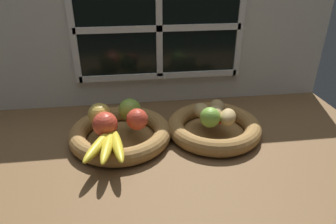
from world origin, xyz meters
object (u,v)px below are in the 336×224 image
potato_oblong (201,110)px  potato_back (217,107)px  fruit_bowl_left (121,134)px  potato_large (215,113)px  fruit_bowl_right (214,127)px  chili_pepper (221,122)px  potato_small (228,117)px  lime_near (210,117)px  apple_green_back (130,110)px  apple_red_right (137,119)px  apple_red_front (105,124)px  banana_bunch_front (108,144)px  apple_golden_left (100,114)px

potato_oblong → potato_back: (6.04, 1.73, 0.15)cm
fruit_bowl_left → potato_large: 32.40cm
fruit_bowl_right → potato_large: 5.45cm
potato_oblong → chili_pepper: potato_oblong is taller
fruit_bowl_right → potato_small: size_ratio=4.13×
lime_near → chili_pepper: lime_near is taller
potato_oblong → apple_green_back: bearing=178.4°
apple_red_right → apple_green_back: bearing=108.6°
apple_red_front → apple_red_right: 10.21cm
banana_bunch_front → apple_golden_left: bearing=102.4°
fruit_bowl_left → apple_golden_left: size_ratio=4.49×
chili_pepper → potato_small: bearing=5.9°
potato_oblong → chili_pepper: (5.18, -6.74, -1.35)cm
potato_large → potato_back: size_ratio=0.96×
apple_golden_left → apple_green_back: size_ratio=0.99×
potato_oblong → lime_near: (1.10, -7.21, 1.05)cm
apple_golden_left → lime_near: bearing=-9.5°
apple_red_front → apple_red_right: bearing=14.8°
fruit_bowl_right → potato_back: potato_back is taller
apple_red_front → lime_near: apple_red_front is taller
potato_large → lime_near: 5.11cm
fruit_bowl_left → fruit_bowl_right: size_ratio=1.05×
apple_red_right → potato_oblong: size_ratio=0.90×
fruit_bowl_right → apple_red_right: size_ratio=4.64×
potato_oblong → banana_bunch_front: bearing=-153.1°
apple_red_front → lime_near: 33.33cm
apple_green_back → lime_near: 26.80cm
apple_red_right → apple_golden_left: bearing=159.6°
potato_small → lime_near: lime_near is taller
apple_green_back → banana_bunch_front: (-6.68, -16.52, -2.27)cm
fruit_bowl_right → potato_small: (3.45, -3.45, 5.60)cm
banana_bunch_front → chili_pepper: banana_bunch_front is taller
potato_small → lime_near: bearing=-173.3°
lime_near → apple_red_right: bearing=176.4°
potato_small → fruit_bowl_right: bearing=135.0°
apple_golden_left → potato_large: bearing=-2.7°
apple_green_back → potato_oblong: bearing=-1.6°
apple_red_front → potato_small: bearing=2.7°
potato_small → apple_green_back: bearing=167.3°
apple_red_front → potato_large: bearing=8.4°
banana_bunch_front → potato_back: 41.17cm
apple_red_right → potato_large: (26.23, 2.71, -1.05)cm
apple_red_front → potato_back: (38.26, 10.07, -1.47)cm
fruit_bowl_right → chili_pepper: (1.30, -3.72, 3.93)cm
potato_oblong → lime_near: lime_near is taller
apple_red_right → banana_bunch_front: apple_red_right is taller
apple_golden_left → banana_bunch_front: 15.09cm
banana_bunch_front → potato_large: potato_large is taller
fruit_bowl_left → apple_red_right: (5.70, -2.71, 6.50)cm
fruit_bowl_left → chili_pepper: bearing=-6.4°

